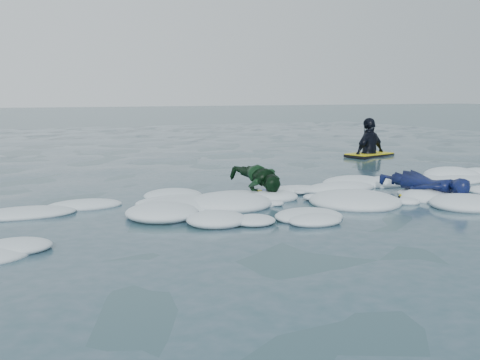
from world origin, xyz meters
name	(u,v)px	position (x,y,z in m)	size (l,w,h in m)	color
ground	(281,219)	(0.00, 0.00, 0.00)	(120.00, 120.00, 0.00)	#162F36
foam_band	(247,205)	(0.00, 1.03, 0.00)	(12.00, 3.10, 0.30)	white
prone_woman_unit	(427,186)	(2.68, 0.46, 0.20)	(0.95, 1.59, 0.38)	black
prone_child_unit	(261,181)	(0.50, 1.63, 0.24)	(0.77, 1.28, 0.47)	black
waiting_rider_unit	(369,155)	(5.40, 5.68, 0.06)	(1.34, 0.97, 1.81)	black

